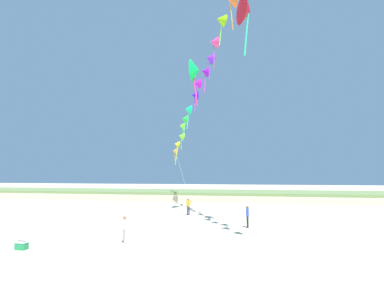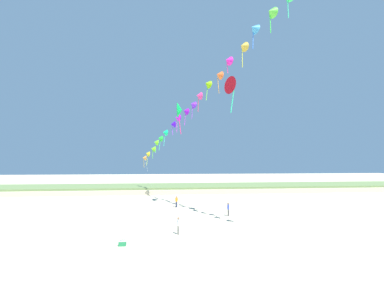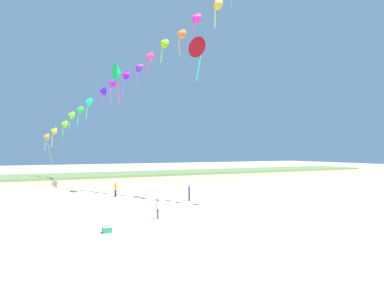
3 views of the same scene
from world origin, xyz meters
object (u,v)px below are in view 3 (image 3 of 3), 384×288
object	(u,v)px
person_near_left	(189,192)
beach_cooler	(107,230)
person_mid_center	(158,207)
person_near_right	(116,189)
large_kite_low_lead	(118,73)
large_kite_mid_trail	(199,48)

from	to	relation	value
person_near_left	beach_cooler	size ratio (longest dim) A/B	2.78
person_mid_center	beach_cooler	distance (m)	5.34
person_near_right	beach_cooler	distance (m)	17.45
large_kite_low_lead	large_kite_mid_trail	xyz separation A→B (m)	(5.81, -9.39, 1.20)
person_near_left	large_kite_low_lead	world-z (taller)	large_kite_low_lead
person_near_right	person_mid_center	distance (m)	14.05
person_near_left	beach_cooler	world-z (taller)	person_near_left
person_near_left	person_near_right	bearing A→B (deg)	132.35
person_near_left	person_mid_center	distance (m)	9.83
person_near_right	large_kite_low_lead	xyz separation A→B (m)	(0.47, 0.99, 13.62)
person_near_right	large_kite_mid_trail	bearing A→B (deg)	-53.21
person_near_right	large_kite_mid_trail	world-z (taller)	large_kite_mid_trail
person_near_right	beach_cooler	size ratio (longest dim) A/B	2.82
person_near_left	person_near_right	distance (m)	9.01
person_mid_center	large_kite_mid_trail	world-z (taller)	large_kite_mid_trail
person_mid_center	beach_cooler	world-z (taller)	person_mid_center
person_mid_center	large_kite_low_lead	xyz separation A→B (m)	(0.89, 15.03, 13.65)
person_mid_center	large_kite_mid_trail	distance (m)	17.24
person_near_right	person_near_left	bearing A→B (deg)	-47.65
person_near_left	large_kite_low_lead	distance (m)	16.60
large_kite_low_lead	beach_cooler	world-z (taller)	large_kite_low_lead
beach_cooler	person_near_left	bearing A→B (deg)	42.24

